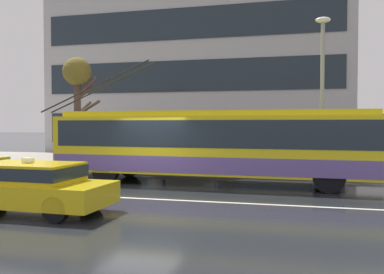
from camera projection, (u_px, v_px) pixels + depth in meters
ground_plane at (139, 192)px, 14.03m from camera, size 160.00×160.00×0.00m
sidewalk_slab at (201, 164)px, 22.81m from camera, size 80.00×10.00×0.14m
lane_centre_line at (124, 198)px, 12.87m from camera, size 72.00×0.14×0.01m
trolleybus at (213, 143)px, 15.87m from camera, size 13.37×2.84×4.72m
taxi_oncoming_near at (24, 185)px, 10.77m from camera, size 4.67×1.95×1.39m
bus_shelter at (179, 127)px, 19.53m from camera, size 3.65×1.70×2.60m
pedestrian_at_shelter at (227, 133)px, 19.56m from camera, size 1.48×1.48×2.05m
pedestrian_approaching_curb at (164, 137)px, 19.38m from camera, size 1.38×1.38×1.87m
pedestrian_walking_past at (312, 135)px, 19.41m from camera, size 1.36×1.36×1.95m
street_lamp at (322, 82)px, 17.04m from camera, size 0.60×0.32×6.41m
street_tree_bare at (77, 80)px, 21.24m from camera, size 1.70×1.89×5.46m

